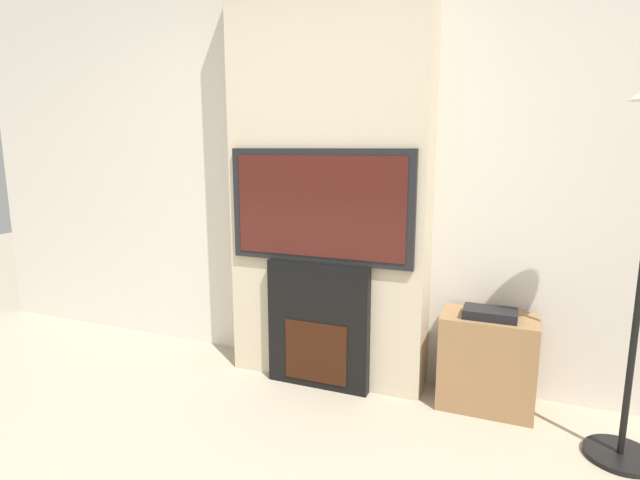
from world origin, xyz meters
TOP-DOWN VIEW (x-y plane):
  - wall_back at (0.00, 2.03)m, footprint 6.00×0.06m
  - chimney_breast at (0.00, 1.86)m, footprint 1.22×0.29m
  - fireplace at (0.00, 1.71)m, footprint 0.64×0.15m
  - television at (0.00, 1.71)m, footprint 1.12×0.07m
  - media_stand at (0.97, 1.80)m, footprint 0.51×0.31m

SIDE VIEW (x-z plane):
  - media_stand at x=0.97m, z-range -0.02..0.57m
  - fireplace at x=0.00m, z-range 0.00..0.77m
  - television at x=0.00m, z-range 0.77..1.44m
  - wall_back at x=0.00m, z-range 0.00..2.70m
  - chimney_breast at x=0.00m, z-range 0.00..2.70m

